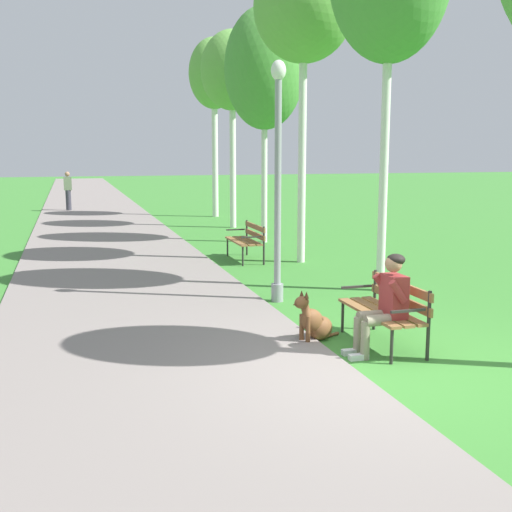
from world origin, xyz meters
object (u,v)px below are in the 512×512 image
birch_tree_third (304,9)px  pedestrian_distant (68,191)px  lamp_post_near (278,180)px  birch_tree_fifth (232,72)px  birch_tree_sixth (214,75)px  person_seated_on_near_bench (386,301)px  park_bench_mid (247,238)px  birch_tree_fourth (265,69)px  dog_brown (315,322)px  park_bench_near (387,306)px

birch_tree_third → pedestrian_distant: birch_tree_third is taller
lamp_post_near → birch_tree_fifth: (1.88, 10.23, 2.95)m
birch_tree_sixth → pedestrian_distant: bearing=144.2°
person_seated_on_near_bench → park_bench_mid: bearing=88.1°
park_bench_mid → birch_tree_third: (1.09, -0.58, 4.94)m
lamp_post_near → birch_tree_fifth: bearing=79.6°
birch_tree_fourth → birch_tree_third: bearing=-92.5°
person_seated_on_near_bench → birch_tree_fifth: birch_tree_fifth is taller
dog_brown → birch_tree_sixth: size_ratio=0.12×
lamp_post_near → birch_tree_sixth: bearing=81.3°
person_seated_on_near_bench → dog_brown: person_seated_on_near_bench is taller
park_bench_mid → pedestrian_distant: 14.29m
birch_tree_fourth → person_seated_on_near_bench: bearing=-98.6°
person_seated_on_near_bench → birch_tree_sixth: 17.55m
birch_tree_fifth → birch_tree_sixth: bearing=86.3°
park_bench_mid → birch_tree_fourth: (1.24, 2.68, 4.11)m
park_bench_mid → person_seated_on_near_bench: 7.02m
park_bench_near → park_bench_mid: same height
pedestrian_distant → park_bench_near: bearing=-79.2°
birch_tree_third → lamp_post_near: bearing=-116.5°
birch_tree_third → pedestrian_distant: 15.85m
birch_tree_fourth → dog_brown: bearing=-103.1°
park_bench_near → park_bench_mid: size_ratio=1.00×
birch_tree_sixth → dog_brown: bearing=-98.3°
park_bench_mid → dog_brown: 6.33m
park_bench_mid → person_seated_on_near_bench: (-0.23, -7.02, 0.17)m
park_bench_mid → pedestrian_distant: bearing=105.9°
pedestrian_distant → park_bench_mid: bearing=-74.1°
pedestrian_distant → dog_brown: bearing=-81.3°
person_seated_on_near_bench → lamp_post_near: (-0.38, 3.01, 1.33)m
person_seated_on_near_bench → birch_tree_sixth: bearing=84.1°
birch_tree_fifth → pedestrian_distant: size_ratio=3.80×
park_bench_near → person_seated_on_near_bench: 0.43m
pedestrian_distant → birch_tree_sixth: bearing=-35.8°
park_bench_near → person_seated_on_near_bench: (-0.21, -0.34, 0.17)m
birch_tree_fourth → birch_tree_fifth: (0.03, 3.55, 0.35)m
lamp_post_near → birch_tree_fourth: (1.85, 6.69, 2.60)m
dog_brown → birch_tree_fifth: (2.12, 12.49, 4.71)m
park_bench_near → birch_tree_sixth: (1.53, 16.51, 4.75)m
park_bench_near → person_seated_on_near_bench: size_ratio=1.20×
birch_tree_third → birch_tree_sixth: birch_tree_third is taller
park_bench_mid → person_seated_on_near_bench: person_seated_on_near_bench is taller
park_bench_near → dog_brown: (-0.82, 0.41, -0.25)m
birch_tree_third → birch_tree_fifth: 6.82m
lamp_post_near → birch_tree_sixth: birch_tree_sixth is taller
park_bench_mid → lamp_post_near: (-0.61, -4.01, 1.50)m
birch_tree_fourth → birch_tree_sixth: birch_tree_sixth is taller
person_seated_on_near_bench → birch_tree_sixth: birch_tree_sixth is taller
park_bench_mid → birch_tree_fifth: birch_tree_fifth is taller
dog_brown → birch_tree_sixth: 17.02m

